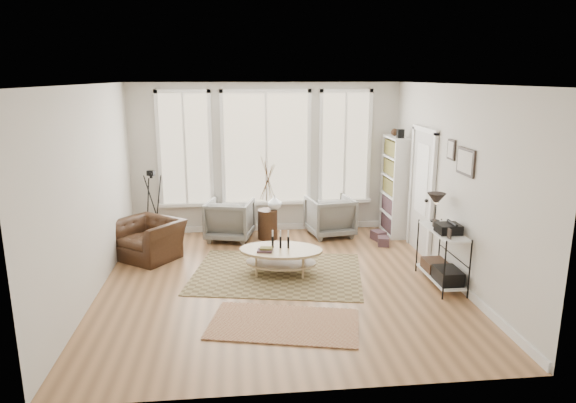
{
  "coord_description": "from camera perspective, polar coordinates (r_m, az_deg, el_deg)",
  "views": [
    {
      "loc": [
        -0.62,
        -7.14,
        3.01
      ],
      "look_at": [
        0.2,
        0.6,
        1.1
      ],
      "focal_mm": 32.0,
      "sensor_mm": 36.0,
      "label": 1
    }
  ],
  "objects": [
    {
      "name": "book_stack_near",
      "position": [
        9.84,
        10.01,
        -3.73
      ],
      "size": [
        0.28,
        0.31,
        0.17
      ],
      "primitive_type": "cube",
      "rotation": [
        0.0,
        0.0,
        0.3
      ],
      "color": "brown",
      "rests_on": "ground"
    },
    {
      "name": "wall_art",
      "position": [
        7.67,
        18.74,
        4.55
      ],
      "size": [
        0.04,
        0.88,
        0.44
      ],
      "color": "black",
      "rests_on": "ground"
    },
    {
      "name": "accent_chair",
      "position": [
        9.0,
        -15.22,
        -4.05
      ],
      "size": [
        1.34,
        1.31,
        0.66
      ],
      "primitive_type": "imported",
      "rotation": [
        0.0,
        0.0,
        -0.65
      ],
      "color": "#351F12",
      "rests_on": "ground"
    },
    {
      "name": "vase",
      "position": [
        9.65,
        -1.5,
        -0.09
      ],
      "size": [
        0.27,
        0.27,
        0.27
      ],
      "primitive_type": "imported",
      "rotation": [
        0.0,
        0.0,
        0.04
      ],
      "color": "silver",
      "rests_on": "side_table"
    },
    {
      "name": "side_table",
      "position": [
        9.61,
        -2.3,
        0.18
      ],
      "size": [
        0.37,
        0.37,
        1.57
      ],
      "color": "#351F12",
      "rests_on": "ground"
    },
    {
      "name": "book_stack_far",
      "position": [
        9.54,
        10.55,
        -4.36
      ],
      "size": [
        0.25,
        0.29,
        0.16
      ],
      "primitive_type": "cube",
      "rotation": [
        0.0,
        0.0,
        -0.24
      ],
      "color": "brown",
      "rests_on": "ground"
    },
    {
      "name": "tripod_camera",
      "position": [
        9.86,
        -14.75,
        -0.76
      ],
      "size": [
        0.47,
        0.47,
        1.33
      ],
      "color": "black",
      "rests_on": "ground"
    },
    {
      "name": "bay_window",
      "position": [
        9.98,
        -2.43,
        5.69
      ],
      "size": [
        4.14,
        0.12,
        2.24
      ],
      "color": "#CAB581",
      "rests_on": "ground"
    },
    {
      "name": "coffee_table",
      "position": [
        8.0,
        -0.86,
        -5.9
      ],
      "size": [
        1.41,
        1.04,
        0.59
      ],
      "color": "tan",
      "rests_on": "ground"
    },
    {
      "name": "armchair_left",
      "position": [
        9.71,
        -6.47,
        -2.0
      ],
      "size": [
        1.0,
        1.01,
        0.76
      ],
      "primitive_type": "imported",
      "rotation": [
        0.0,
        0.0,
        2.9
      ],
      "color": "slate",
      "rests_on": "ground"
    },
    {
      "name": "rug_runner",
      "position": [
        6.56,
        -0.45,
        -13.4
      ],
      "size": [
        2.02,
        1.41,
        0.01
      ],
      "primitive_type": "cube",
      "rotation": [
        0.0,
        0.0,
        -0.23
      ],
      "color": "brown",
      "rests_on": "ground"
    },
    {
      "name": "rug_main",
      "position": [
        8.11,
        -1.21,
        -7.97
      ],
      "size": [
        2.91,
        2.4,
        0.01
      ],
      "primitive_type": "cube",
      "rotation": [
        0.0,
        0.0,
        -0.19
      ],
      "color": "brown",
      "rests_on": "ground"
    },
    {
      "name": "room",
      "position": [
        7.37,
        -0.92,
        1.37
      ],
      "size": [
        5.5,
        5.54,
        2.9
      ],
      "color": "#A17248",
      "rests_on": "ground"
    },
    {
      "name": "bookcase",
      "position": [
        10.07,
        11.77,
        1.71
      ],
      "size": [
        0.31,
        0.85,
        2.06
      ],
      "color": "white",
      "rests_on": "ground"
    },
    {
      "name": "armchair_right",
      "position": [
        9.92,
        4.69,
        -1.63
      ],
      "size": [
        0.94,
        0.96,
        0.76
      ],
      "primitive_type": "imported",
      "rotation": [
        0.0,
        0.0,
        3.31
      ],
      "color": "slate",
      "rests_on": "ground"
    },
    {
      "name": "low_shelf",
      "position": [
        7.88,
        16.75,
        -5.31
      ],
      "size": [
        0.38,
        1.08,
        1.3
      ],
      "color": "white",
      "rests_on": "ground"
    },
    {
      "name": "door",
      "position": [
        9.08,
        14.66,
        1.33
      ],
      "size": [
        0.09,
        1.06,
        2.22
      ],
      "color": "silver",
      "rests_on": "ground"
    }
  ]
}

